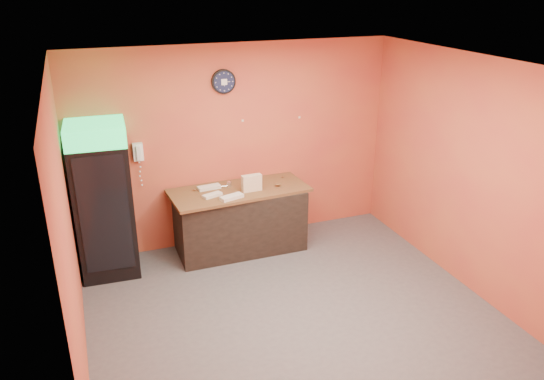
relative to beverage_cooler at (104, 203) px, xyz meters
name	(u,v)px	position (x,y,z in m)	size (l,w,h in m)	color
floor	(290,309)	(1.85, -1.61, -0.97)	(4.50, 4.50, 0.00)	#47474C
back_wall	(236,146)	(1.85, 0.39, 0.43)	(4.50, 0.02, 2.80)	#C26036
left_wall	(67,232)	(-0.40, -1.61, 0.43)	(0.02, 4.00, 2.80)	#C26036
right_wall	(464,172)	(4.10, -1.61, 0.43)	(0.02, 4.00, 2.80)	#C26036
ceiling	(293,65)	(1.85, -1.61, 1.83)	(4.50, 4.00, 0.02)	white
beverage_cooler	(104,203)	(0.00, 0.00, 0.00)	(0.73, 0.74, 1.99)	black
prep_counter	(240,221)	(1.75, 0.01, -0.54)	(1.73, 0.77, 0.87)	black
wall_clock	(224,82)	(1.69, 0.37, 1.33)	(0.32, 0.06, 0.32)	black
wall_phone	(138,152)	(0.50, 0.34, 0.51)	(0.13, 0.11, 0.23)	white
butcher_paper	(239,190)	(1.75, 0.01, -0.08)	(1.86, 0.81, 0.04)	brown
sub_roll_stack	(252,183)	(1.90, -0.11, 0.05)	(0.27, 0.10, 0.23)	beige
wrapped_sandwich_left	(212,195)	(1.35, -0.12, -0.05)	(0.26, 0.10, 0.04)	silver
wrapped_sandwich_mid	(232,197)	(1.57, -0.28, -0.04)	(0.31, 0.12, 0.04)	silver
wrapped_sandwich_right	(209,187)	(1.38, 0.16, -0.04)	(0.31, 0.12, 0.04)	silver
kitchen_tool	(229,184)	(1.66, 0.16, -0.03)	(0.06, 0.06, 0.06)	silver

